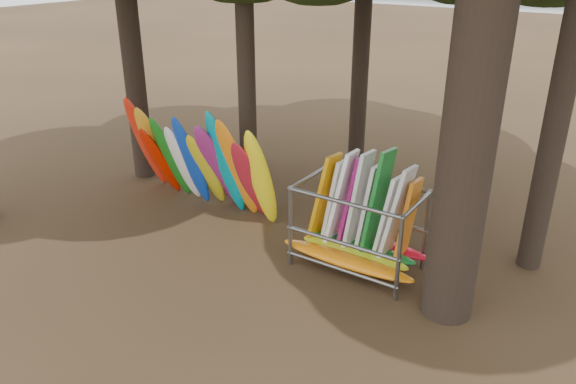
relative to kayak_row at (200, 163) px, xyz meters
The scene contains 3 objects.
ground 3.45m from the kayak_row, 37.27° to the right, with size 120.00×120.00×0.00m, color #47331E.
kayak_row is the anchor object (origin of this frame).
storage_rack 5.05m from the kayak_row, ahead, with size 3.22×1.59×2.88m.
Camera 1 is at (7.31, -8.61, 6.74)m, focal length 35.00 mm.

